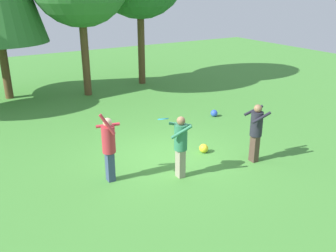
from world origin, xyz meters
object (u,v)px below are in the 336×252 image
Objects in this scene: person_catcher at (181,142)px; ball_yellow at (204,148)px; ball_blue at (214,113)px; person_thrower at (109,144)px; frisbee at (163,119)px; person_bystander at (256,128)px.

person_catcher is 6.14× the size of ball_yellow.
person_thrower is at bearing -154.08° from ball_blue.
ball_yellow is at bearing -120.37° from person_catcher.
person_catcher is 5.00× the size of frisbee.
ball_blue is at bearing 37.54° from frisbee.
person_catcher is 2.34m from person_bystander.
frisbee is at bearing -0.00° from person_bystander.
ball_blue is (5.42, 2.63, -0.90)m from person_thrower.
person_bystander is 2.84m from frisbee.
ball_yellow is (1.43, 0.91, -0.86)m from person_catcher.
frisbee is at bearing -142.46° from ball_blue.
person_catcher is at bearing -137.87° from ball_blue.
person_bystander is 4.07m from ball_blue.
person_thrower is at bearing 156.36° from frisbee.
frisbee is (1.27, -0.56, 0.60)m from person_thrower.
person_catcher is at bearing -27.34° from frisbee.
person_bystander is 1.75m from ball_yellow.
person_bystander is (2.32, -0.31, 0.02)m from person_catcher.
ball_blue is at bearing -100.36° from person_bystander.
frisbee is at bearing 0.00° from person_catcher.
ball_blue is at bearing 47.01° from ball_yellow.
person_thrower reaches higher than ball_blue.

